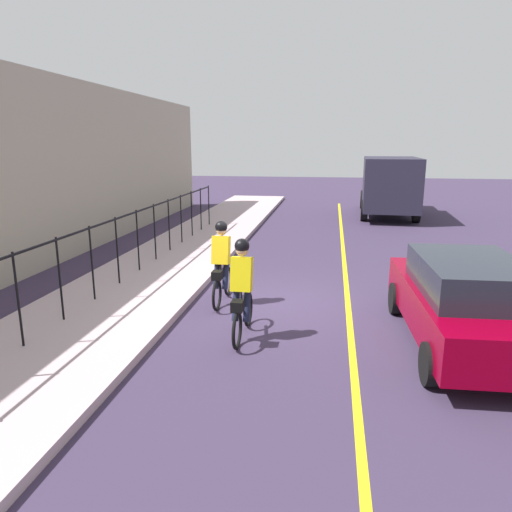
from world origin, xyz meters
TOP-DOWN VIEW (x-y plane):
  - ground_plane at (0.00, 0.00)m, footprint 80.00×80.00m
  - lane_line_centre at (0.00, -1.60)m, footprint 36.00×0.12m
  - sidewalk at (0.00, 3.40)m, footprint 40.00×3.20m
  - building_wall at (2.00, 7.00)m, footprint 28.00×0.80m
  - iron_fence at (1.00, 3.80)m, footprint 15.89×0.04m
  - cyclist_lead at (-2.04, 0.34)m, footprint 1.71×0.36m
  - cyclist_follow at (-0.24, 1.13)m, footprint 1.71×0.36m
  - patrol_sedan at (-1.79, -3.46)m, footprint 4.47×2.06m
  - box_truck_background at (13.63, -3.85)m, footprint 6.81×2.79m

SIDE VIEW (x-z plane):
  - ground_plane at x=0.00m, z-range 0.00..0.00m
  - lane_line_centre at x=0.00m, z-range 0.00..0.01m
  - sidewalk at x=0.00m, z-range 0.00..0.15m
  - patrol_sedan at x=-1.79m, z-range 0.03..1.61m
  - cyclist_lead at x=-2.04m, z-range 0.00..1.82m
  - cyclist_follow at x=-0.24m, z-range 0.00..1.82m
  - iron_fence at x=1.00m, z-range 0.46..2.06m
  - box_truck_background at x=13.63m, z-range 0.16..2.94m
  - building_wall at x=2.00m, z-range 0.00..5.33m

